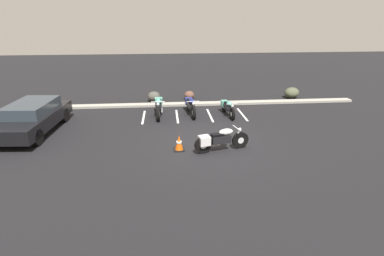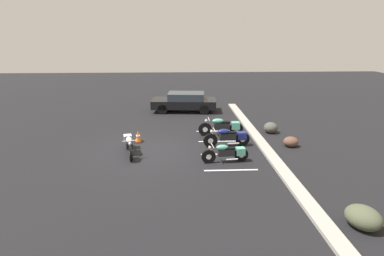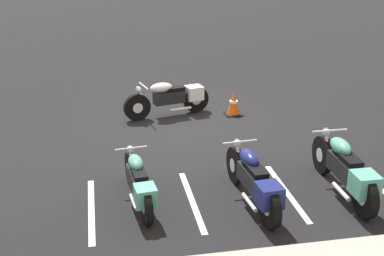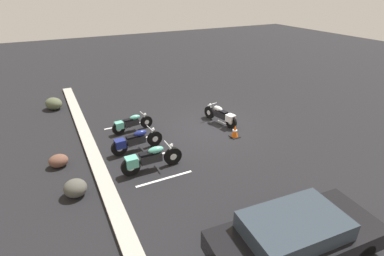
{
  "view_description": "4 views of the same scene",
  "coord_description": "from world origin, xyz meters",
  "px_view_note": "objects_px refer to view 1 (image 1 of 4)",
  "views": [
    {
      "loc": [
        -1.71,
        -10.55,
        4.67
      ],
      "look_at": [
        -0.71,
        0.55,
        0.49
      ],
      "focal_mm": 28.0,
      "sensor_mm": 36.0,
      "label": 1
    },
    {
      "loc": [
        12.62,
        1.59,
        5.0
      ],
      "look_at": [
        -0.66,
        2.19,
        0.87
      ],
      "focal_mm": 28.0,
      "sensor_mm": 36.0,
      "label": 2
    },
    {
      "loc": [
        1.9,
        11.28,
        4.35
      ],
      "look_at": [
        0.2,
        2.1,
        0.71
      ],
      "focal_mm": 50.0,
      "sensor_mm": 36.0,
      "label": 3
    },
    {
      "loc": [
        -11.01,
        6.63,
        6.2
      ],
      "look_at": [
        -1.22,
        1.69,
        0.87
      ],
      "focal_mm": 28.0,
      "sensor_mm": 36.0,
      "label": 4
    }
  ],
  "objects_px": {
    "landscape_rock_1": "(292,93)",
    "landscape_rock_2": "(189,95)",
    "motorcycle_white_featured": "(219,140)",
    "parked_bike_2": "(228,107)",
    "landscape_rock_0": "(154,96)",
    "parked_bike_1": "(191,105)",
    "car_black": "(32,117)",
    "parked_bike_0": "(159,106)",
    "traffic_cone": "(179,143)"
  },
  "relations": [
    {
      "from": "motorcycle_white_featured",
      "to": "parked_bike_1",
      "type": "relative_size",
      "value": 0.95
    },
    {
      "from": "landscape_rock_1",
      "to": "landscape_rock_2",
      "type": "bearing_deg",
      "value": 177.22
    },
    {
      "from": "motorcycle_white_featured",
      "to": "car_black",
      "type": "distance_m",
      "value": 7.98
    },
    {
      "from": "parked_bike_0",
      "to": "landscape_rock_2",
      "type": "bearing_deg",
      "value": 149.13
    },
    {
      "from": "car_black",
      "to": "landscape_rock_1",
      "type": "height_order",
      "value": "car_black"
    },
    {
      "from": "parked_bike_0",
      "to": "landscape_rock_0",
      "type": "relative_size",
      "value": 3.17
    },
    {
      "from": "landscape_rock_2",
      "to": "car_black",
      "type": "bearing_deg",
      "value": -145.59
    },
    {
      "from": "car_black",
      "to": "landscape_rock_2",
      "type": "relative_size",
      "value": 6.38
    },
    {
      "from": "landscape_rock_1",
      "to": "landscape_rock_2",
      "type": "relative_size",
      "value": 1.38
    },
    {
      "from": "motorcycle_white_featured",
      "to": "landscape_rock_2",
      "type": "bearing_deg",
      "value": 80.55
    },
    {
      "from": "parked_bike_1",
      "to": "landscape_rock_0",
      "type": "xyz_separation_m",
      "value": [
        -1.92,
        2.56,
        -0.17
      ]
    },
    {
      "from": "parked_bike_2",
      "to": "parked_bike_1",
      "type": "bearing_deg",
      "value": -106.88
    },
    {
      "from": "parked_bike_0",
      "to": "landscape_rock_0",
      "type": "bearing_deg",
      "value": -172.93
    },
    {
      "from": "motorcycle_white_featured",
      "to": "parked_bike_1",
      "type": "bearing_deg",
      "value": 85.07
    },
    {
      "from": "landscape_rock_0",
      "to": "traffic_cone",
      "type": "relative_size",
      "value": 1.27
    },
    {
      "from": "landscape_rock_1",
      "to": "parked_bike_1",
      "type": "bearing_deg",
      "value": -157.85
    },
    {
      "from": "landscape_rock_2",
      "to": "parked_bike_0",
      "type": "bearing_deg",
      "value": -121.04
    },
    {
      "from": "traffic_cone",
      "to": "parked_bike_2",
      "type": "bearing_deg",
      "value": 56.56
    },
    {
      "from": "landscape_rock_2",
      "to": "traffic_cone",
      "type": "relative_size",
      "value": 1.21
    },
    {
      "from": "motorcycle_white_featured",
      "to": "parked_bike_1",
      "type": "xyz_separation_m",
      "value": [
        -0.67,
        4.54,
        0.01
      ]
    },
    {
      "from": "landscape_rock_2",
      "to": "traffic_cone",
      "type": "bearing_deg",
      "value": -97.65
    },
    {
      "from": "parked_bike_1",
      "to": "parked_bike_2",
      "type": "height_order",
      "value": "parked_bike_1"
    },
    {
      "from": "landscape_rock_0",
      "to": "landscape_rock_1",
      "type": "relative_size",
      "value": 0.76
    },
    {
      "from": "parked_bike_1",
      "to": "parked_bike_2",
      "type": "bearing_deg",
      "value": 74.14
    },
    {
      "from": "landscape_rock_0",
      "to": "motorcycle_white_featured",
      "type": "bearing_deg",
      "value": -70.0
    },
    {
      "from": "parked_bike_0",
      "to": "traffic_cone",
      "type": "bearing_deg",
      "value": 10.77
    },
    {
      "from": "parked_bike_1",
      "to": "landscape_rock_2",
      "type": "height_order",
      "value": "parked_bike_1"
    },
    {
      "from": "parked_bike_1",
      "to": "car_black",
      "type": "relative_size",
      "value": 0.5
    },
    {
      "from": "car_black",
      "to": "landscape_rock_0",
      "type": "bearing_deg",
      "value": 136.34
    },
    {
      "from": "parked_bike_2",
      "to": "car_black",
      "type": "distance_m",
      "value": 8.84
    },
    {
      "from": "motorcycle_white_featured",
      "to": "landscape_rock_1",
      "type": "xyz_separation_m",
      "value": [
        5.7,
        7.13,
        -0.12
      ]
    },
    {
      "from": "parked_bike_0",
      "to": "parked_bike_2",
      "type": "bearing_deg",
      "value": 84.99
    },
    {
      "from": "car_black",
      "to": "landscape_rock_0",
      "type": "distance_m",
      "value": 6.71
    },
    {
      "from": "motorcycle_white_featured",
      "to": "parked_bike_2",
      "type": "height_order",
      "value": "motorcycle_white_featured"
    },
    {
      "from": "parked_bike_0",
      "to": "motorcycle_white_featured",
      "type": "bearing_deg",
      "value": 26.98
    },
    {
      "from": "parked_bike_0",
      "to": "traffic_cone",
      "type": "height_order",
      "value": "parked_bike_0"
    },
    {
      "from": "traffic_cone",
      "to": "car_black",
      "type": "bearing_deg",
      "value": 158.5
    },
    {
      "from": "landscape_rock_1",
      "to": "traffic_cone",
      "type": "relative_size",
      "value": 1.67
    },
    {
      "from": "motorcycle_white_featured",
      "to": "parked_bike_0",
      "type": "distance_m",
      "value": 5.03
    },
    {
      "from": "parked_bike_2",
      "to": "landscape_rock_2",
      "type": "xyz_separation_m",
      "value": [
        -1.65,
        3.25,
        -0.17
      ]
    },
    {
      "from": "landscape_rock_2",
      "to": "traffic_cone",
      "type": "height_order",
      "value": "traffic_cone"
    },
    {
      "from": "parked_bike_1",
      "to": "landscape_rock_2",
      "type": "bearing_deg",
      "value": 171.98
    },
    {
      "from": "parked_bike_1",
      "to": "traffic_cone",
      "type": "height_order",
      "value": "parked_bike_1"
    },
    {
      "from": "motorcycle_white_featured",
      "to": "landscape_rock_0",
      "type": "relative_size",
      "value": 2.87
    },
    {
      "from": "car_black",
      "to": "traffic_cone",
      "type": "bearing_deg",
      "value": 72.67
    },
    {
      "from": "parked_bike_1",
      "to": "car_black",
      "type": "height_order",
      "value": "car_black"
    },
    {
      "from": "landscape_rock_0",
      "to": "landscape_rock_2",
      "type": "relative_size",
      "value": 1.05
    },
    {
      "from": "traffic_cone",
      "to": "landscape_rock_1",
      "type": "bearing_deg",
      "value": 44.01
    },
    {
      "from": "car_black",
      "to": "landscape_rock_2",
      "type": "height_order",
      "value": "car_black"
    },
    {
      "from": "parked_bike_1",
      "to": "car_black",
      "type": "xyz_separation_m",
      "value": [
        -6.88,
        -1.93,
        0.22
      ]
    }
  ]
}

